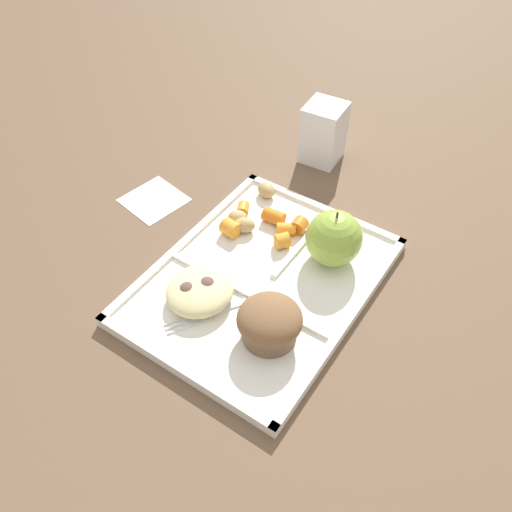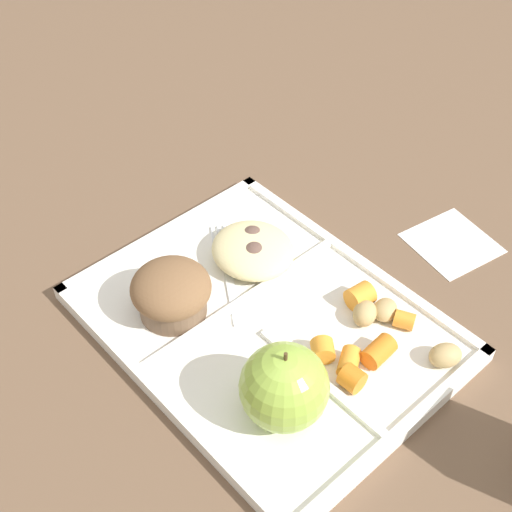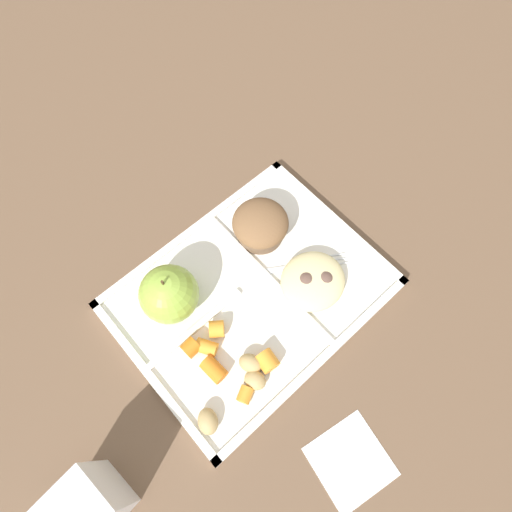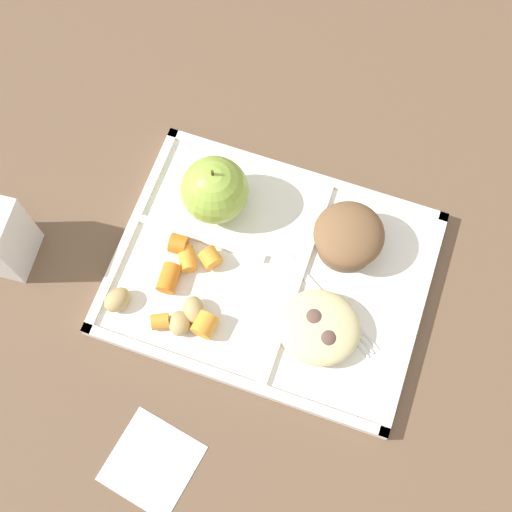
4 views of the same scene
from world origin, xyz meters
name	(u,v)px [view 3 (image 3 of 4)]	position (x,y,z in m)	size (l,w,h in m)	color
ground	(251,296)	(0.00, 0.00, 0.00)	(6.00, 6.00, 0.00)	brown
lunch_tray	(251,294)	(0.00, 0.00, 0.01)	(0.39, 0.30, 0.02)	white
green_apple	(169,294)	(-0.10, 0.07, 0.06)	(0.09, 0.09, 0.09)	#93B742
bran_muffin	(260,225)	(0.08, 0.07, 0.04)	(0.09, 0.09, 0.06)	brown
carrot_slice_back	(267,361)	(-0.05, -0.09, 0.03)	(0.03, 0.03, 0.03)	orange
carrot_slice_large	(245,395)	(-0.11, -0.11, 0.02)	(0.02, 0.02, 0.02)	orange
carrot_slice_center	(206,347)	(-0.10, -0.02, 0.02)	(0.02, 0.02, 0.03)	orange
carrot_slice_diagonal	(214,369)	(-0.12, -0.05, 0.02)	(0.02, 0.02, 0.04)	orange
carrot_slice_edge	(217,329)	(-0.08, -0.01, 0.02)	(0.02, 0.02, 0.02)	orange
carrot_slice_small	(191,347)	(-0.12, -0.01, 0.02)	(0.02, 0.02, 0.02)	orange
potato_chunk_large	(208,421)	(-0.16, -0.10, 0.02)	(0.04, 0.03, 0.02)	tan
potato_chunk_small	(250,363)	(-0.07, -0.08, 0.02)	(0.03, 0.03, 0.02)	tan
potato_chunk_corner	(255,380)	(-0.08, -0.10, 0.02)	(0.03, 0.03, 0.02)	tan
egg_noodle_pile	(313,281)	(0.08, -0.05, 0.03)	(0.10, 0.09, 0.03)	beige
meatball_center	(306,282)	(0.07, -0.05, 0.03)	(0.04, 0.04, 0.04)	brown
meatball_back	(324,280)	(0.09, -0.06, 0.03)	(0.03, 0.03, 0.03)	brown
plastic_fork	(301,265)	(0.09, -0.02, 0.01)	(0.15, 0.10, 0.00)	silver
milk_carton	(88,506)	(-0.33, -0.08, 0.06)	(0.07, 0.07, 0.11)	white
paper_napkin	(351,461)	(-0.06, -0.26, 0.00)	(0.10, 0.10, 0.00)	white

